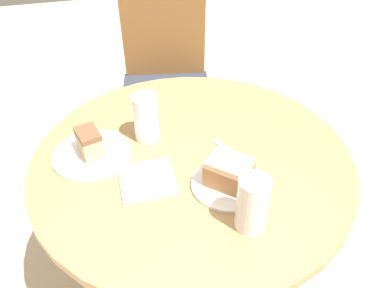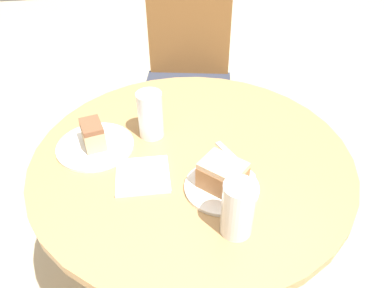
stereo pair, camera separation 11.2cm
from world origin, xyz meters
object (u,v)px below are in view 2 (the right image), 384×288
Objects in this scene: plate_near at (222,187)px; plate_far at (95,146)px; cake_slice_near at (223,175)px; glass_water at (150,117)px; chair at (188,77)px; glass_lemonade at (237,212)px; cake_slice_far at (93,134)px.

plate_far is (-0.36, 0.23, 0.00)m from plate_near.
plate_near is 1.42× the size of cake_slice_near.
plate_far is 1.54× the size of glass_water.
chair is 0.90m from glass_water.
plate_far is 0.20m from glass_water.
glass_water is (-0.18, 0.28, 0.02)m from cake_slice_near.
glass_lemonade is (0.00, -0.14, 0.02)m from cake_slice_near.
cake_slice_far is (-0.36, 0.23, 0.05)m from plate_near.
plate_near is (-0.05, -1.08, 0.24)m from chair.
chair is 4.58× the size of plate_near.
glass_water is (-0.18, 0.42, 0.00)m from glass_lemonade.
cake_slice_far is at bearing 146.67° from cake_slice_near.
plate_near is at bearing -33.33° from plate_far.
plate_near is at bearing 180.00° from cake_slice_near.
chair reaches higher than glass_water.
chair is at bearing 74.20° from glass_water.
glass_water reaches higher than glass_lemonade.
cake_slice_near is (0.36, -0.23, 0.05)m from plate_far.
chair is 3.96× the size of plate_far.
cake_slice_far reaches higher than plate_far.
glass_lemonade is (0.36, -0.38, 0.02)m from cake_slice_far.
chair is at bearing 87.22° from cake_slice_near.
cake_slice_near is (-0.05, -1.08, 0.29)m from chair.
cake_slice_near is at bearing 0.00° from plate_near.
glass_water is (-0.23, -0.81, 0.31)m from chair.
chair is 6.23× the size of glass_lemonade.
cake_slice_near is 0.33m from glass_water.
glass_lemonade is (0.36, -0.38, 0.06)m from plate_far.
plate_far is 0.43m from cake_slice_near.
glass_water is at bearing 122.61° from cake_slice_near.
plate_near is 1.36× the size of glass_lemonade.
plate_near is 0.43m from cake_slice_far.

